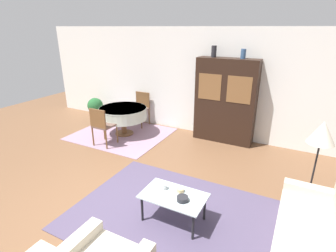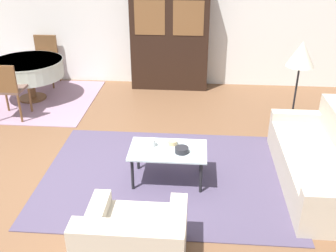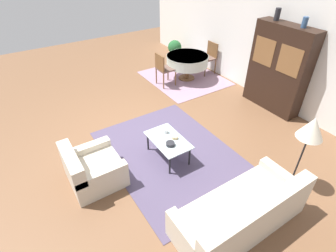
% 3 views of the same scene
% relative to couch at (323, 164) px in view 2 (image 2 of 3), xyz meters
% --- Properties ---
extents(ground_plane, '(14.00, 14.00, 0.00)m').
position_rel_couch_xyz_m(ground_plane, '(-2.78, -0.26, -0.28)').
color(ground_plane, brown).
extents(wall_back, '(10.00, 0.06, 2.70)m').
position_rel_couch_xyz_m(wall_back, '(-2.78, 3.37, 1.07)').
color(wall_back, white).
rests_on(wall_back, ground_plane).
extents(area_rug, '(3.08, 2.27, 0.01)m').
position_rel_couch_xyz_m(area_rug, '(-1.87, -0.00, -0.27)').
color(area_rug, '#4C425B').
rests_on(area_rug, ground_plane).
extents(dining_rug, '(2.35, 2.05, 0.01)m').
position_rel_couch_xyz_m(dining_rug, '(-4.56, 2.24, -0.27)').
color(dining_rug, gray).
rests_on(dining_rug, ground_plane).
extents(couch, '(0.85, 2.02, 0.77)m').
position_rel_couch_xyz_m(couch, '(0.00, 0.00, 0.00)').
color(couch, beige).
rests_on(couch, ground_plane).
extents(armchair, '(0.90, 0.88, 0.74)m').
position_rel_couch_xyz_m(armchair, '(-2.03, -1.53, -0.00)').
color(armchair, beige).
rests_on(armchair, ground_plane).
extents(coffee_table, '(0.92, 0.56, 0.43)m').
position_rel_couch_xyz_m(coffee_table, '(-1.85, -0.09, 0.12)').
color(coffee_table, black).
rests_on(coffee_table, area_rug).
extents(display_cabinet, '(1.43, 0.41, 2.02)m').
position_rel_couch_xyz_m(display_cabinet, '(-2.07, 3.12, 0.74)').
color(display_cabinet, black).
rests_on(display_cabinet, ground_plane).
extents(dining_table, '(1.22, 1.22, 0.72)m').
position_rel_couch_xyz_m(dining_table, '(-4.50, 2.29, 0.30)').
color(dining_table, brown).
rests_on(dining_table, dining_rug).
extents(dining_chair_near, '(0.44, 0.44, 0.93)m').
position_rel_couch_xyz_m(dining_chair_near, '(-4.50, 1.46, 0.27)').
color(dining_chair_near, brown).
rests_on(dining_chair_near, dining_rug).
extents(dining_chair_far, '(0.44, 0.44, 0.93)m').
position_rel_couch_xyz_m(dining_chair_far, '(-4.50, 3.12, 0.27)').
color(dining_chair_far, brown).
rests_on(dining_chair_far, dining_rug).
extents(floor_lamp, '(0.40, 0.40, 1.40)m').
position_rel_couch_xyz_m(floor_lamp, '(-0.10, 1.34, 0.90)').
color(floor_lamp, black).
rests_on(floor_lamp, ground_plane).
extents(cup, '(0.09, 0.09, 0.09)m').
position_rel_couch_xyz_m(cup, '(-2.05, -0.02, 0.21)').
color(cup, white).
rests_on(cup, coffee_table).
extents(bowl, '(0.16, 0.16, 0.07)m').
position_rel_couch_xyz_m(bowl, '(-1.68, -0.15, 0.19)').
color(bowl, '#232328').
rests_on(bowl, coffee_table).
extents(bowl_small, '(0.11, 0.11, 0.05)m').
position_rel_couch_xyz_m(bowl_small, '(-1.80, 0.03, 0.19)').
color(bowl_small, tan).
rests_on(bowl_small, coffee_table).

